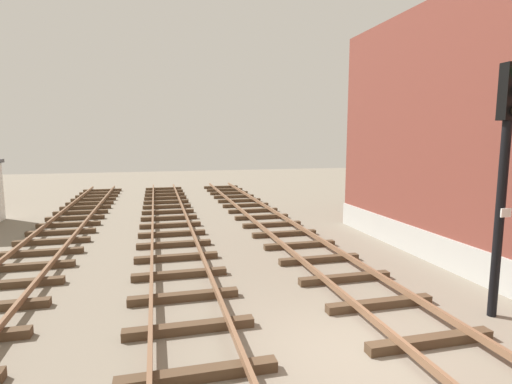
% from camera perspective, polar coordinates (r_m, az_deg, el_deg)
% --- Properties ---
extents(ground_plane, '(80.00, 80.00, 0.00)m').
position_cam_1_polar(ground_plane, '(7.62, 14.90, -21.64)').
color(ground_plane, slate).
extents(track_near_building, '(2.50, 48.56, 0.32)m').
position_cam_1_polar(track_near_building, '(8.24, 23.62, -18.65)').
color(track_near_building, '#4C3826').
rests_on(track_near_building, ground).
extents(track_centre, '(2.50, 48.56, 0.32)m').
position_cam_1_polar(track_centre, '(6.81, -8.23, -24.05)').
color(track_centre, '#4C3826').
rests_on(track_centre, ground).
extents(signal_mast, '(0.36, 0.40, 5.15)m').
position_cam_1_polar(signal_mast, '(9.39, 31.96, 3.73)').
color(signal_mast, black).
rests_on(signal_mast, ground).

